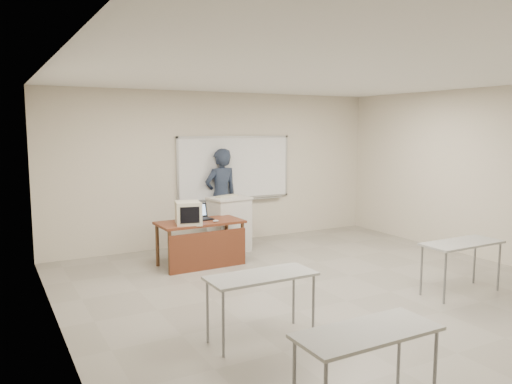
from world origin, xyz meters
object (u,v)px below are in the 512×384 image
whiteboard (235,169)px  podium (229,224)px  crt_monitor (188,213)px  laptop (201,216)px  presenter (221,196)px  mouse (216,221)px  instructor_desk (203,235)px  keyboard (227,196)px

whiteboard → podium: (-0.50, -0.77, -0.96)m
crt_monitor → podium: bearing=47.5°
laptop → podium: bearing=25.7°
podium → presenter: bearing=70.7°
presenter → mouse: bearing=56.9°
laptop → mouse: size_ratio=3.49×
instructor_desk → keyboard: bearing=42.3°
crt_monitor → keyboard: crt_monitor is taller
laptop → keyboard: bearing=30.0°
presenter → keyboard: bearing=69.5°
keyboard → presenter: bearing=55.8°
mouse → keyboard: (0.61, 0.86, 0.27)m
instructor_desk → keyboard: size_ratio=3.01×
whiteboard → podium: 1.33m
instructor_desk → crt_monitor: size_ratio=3.15×
mouse → presenter: presenter is taller
presenter → crt_monitor: bearing=43.4°
whiteboard → presenter: bearing=-163.9°
crt_monitor → mouse: (0.45, -0.08, -0.16)m
whiteboard → crt_monitor: whiteboard is taller
laptop → instructor_desk: bearing=-110.6°
instructor_desk → keyboard: (0.81, 0.77, 0.50)m
laptop → presenter: 1.43m
whiteboard → keyboard: (-0.53, -0.71, -0.44)m
instructor_desk → crt_monitor: crt_monitor is taller
mouse → keyboard: bearing=50.8°
whiteboard → keyboard: 0.99m
podium → mouse: size_ratio=10.22×
keyboard → presenter: (0.16, 0.60, -0.09)m
whiteboard → podium: bearing=-123.1°
podium → keyboard: bearing=106.5°
laptop → presenter: bearing=46.4°
keyboard → crt_monitor: bearing=-162.3°
instructor_desk → mouse: mouse is taller
whiteboard → crt_monitor: 2.25m
crt_monitor → presenter: 1.85m
whiteboard → instructor_desk: bearing=-132.1°
mouse → podium: bearing=47.5°
presenter → laptop: bearing=45.8°
crt_monitor → presenter: bearing=62.4°
laptop → whiteboard: bearing=39.4°
podium → keyboard: 0.53m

